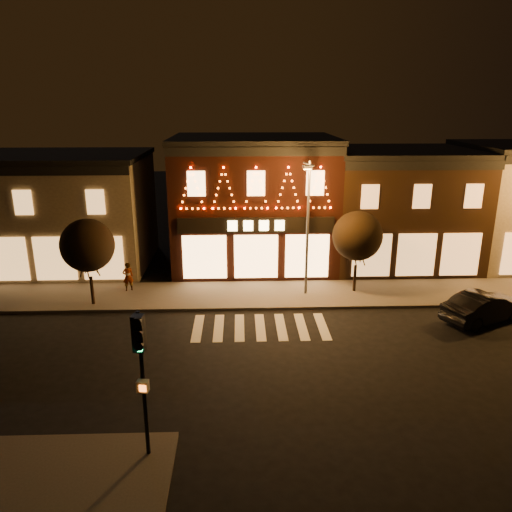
{
  "coord_description": "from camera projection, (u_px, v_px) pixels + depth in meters",
  "views": [
    {
      "loc": [
        -0.96,
        -17.68,
        10.4
      ],
      "look_at": [
        -0.21,
        4.0,
        3.6
      ],
      "focal_mm": 34.75,
      "sensor_mm": 36.0,
      "label": 1
    }
  ],
  "objects": [
    {
      "name": "building_pulp",
      "position": [
        254.0,
        202.0,
        32.09
      ],
      "size": [
        10.2,
        8.34,
        8.3
      ],
      "color": "black",
      "rests_on": "ground"
    },
    {
      "name": "pedestrian",
      "position": [
        128.0,
        277.0,
        27.83
      ],
      "size": [
        0.71,
        0.6,
        1.65
      ],
      "primitive_type": "imported",
      "rotation": [
        0.0,
        0.0,
        3.56
      ],
      "color": "gray",
      "rests_on": "sidewalk_far"
    },
    {
      "name": "building_left",
      "position": [
        52.0,
        211.0,
        31.82
      ],
      "size": [
        12.2,
        8.28,
        7.3
      ],
      "color": "#6B5F4C",
      "rests_on": "ground"
    },
    {
      "name": "ground",
      "position": [
        265.0,
        370.0,
        20.01
      ],
      "size": [
        120.0,
        120.0,
        0.0
      ],
      "primitive_type": "plane",
      "color": "black",
      "rests_on": "ground"
    },
    {
      "name": "building_right_a",
      "position": [
        398.0,
        207.0,
        32.54
      ],
      "size": [
        9.2,
        8.28,
        7.5
      ],
      "color": "#342012",
      "rests_on": "ground"
    },
    {
      "name": "traffic_signal_near",
      "position": [
        141.0,
        358.0,
        13.97
      ],
      "size": [
        0.37,
        0.49,
        4.69
      ],
      "rotation": [
        0.0,
        0.0,
        -0.14
      ],
      "color": "black",
      "rests_on": "sidewalk_near"
    },
    {
      "name": "dark_sedan",
      "position": [
        485.0,
        307.0,
        24.28
      ],
      "size": [
        4.78,
        3.34,
        1.5
      ],
      "primitive_type": "imported",
      "rotation": [
        0.0,
        0.0,
        2.0
      ],
      "color": "black",
      "rests_on": "ground"
    },
    {
      "name": "tree_right",
      "position": [
        357.0,
        236.0,
        27.07
      ],
      "size": [
        2.73,
        2.73,
        4.57
      ],
      "rotation": [
        0.0,
        0.0,
        -0.21
      ],
      "color": "black",
      "rests_on": "sidewalk_far"
    },
    {
      "name": "tree_left",
      "position": [
        87.0,
        245.0,
        25.27
      ],
      "size": [
        2.74,
        2.74,
        4.58
      ],
      "rotation": [
        0.0,
        0.0,
        0.11
      ],
      "color": "black",
      "rests_on": "sidewalk_far"
    },
    {
      "name": "streetlamp_mid",
      "position": [
        308.0,
        219.0,
        26.19
      ],
      "size": [
        0.63,
        1.68,
        7.31
      ],
      "rotation": [
        0.0,
        0.0,
        0.21
      ],
      "color": "#59595E",
      "rests_on": "sidewalk_far"
    },
    {
      "name": "sidewalk_far",
      "position": [
        293.0,
        294.0,
        27.68
      ],
      "size": [
        44.0,
        4.0,
        0.15
      ],
      "primitive_type": "cube",
      "color": "#47423D",
      "rests_on": "ground"
    }
  ]
}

